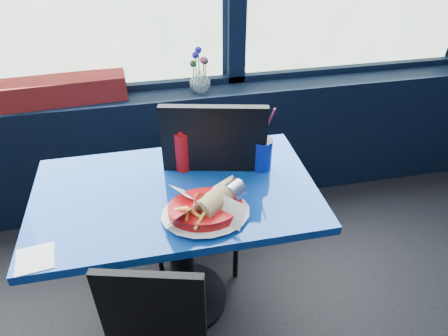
{
  "coord_description": "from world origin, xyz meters",
  "views": [
    {
      "loc": [
        0.24,
        0.67,
        1.83
      ],
      "look_at": [
        0.51,
        1.98,
        0.85
      ],
      "focal_mm": 32.0,
      "sensor_mm": 36.0,
      "label": 1
    }
  ],
  "objects_px": {
    "near_table": "(178,221)",
    "soda_cup": "(262,153)",
    "food_basket": "(207,207)",
    "flower_vase": "(200,78)",
    "planter_box": "(64,90)",
    "chair_near_back": "(204,176)",
    "ketchup_bottle": "(182,148)"
  },
  "relations": [
    {
      "from": "flower_vase",
      "to": "ketchup_bottle",
      "type": "height_order",
      "value": "flower_vase"
    },
    {
      "from": "planter_box",
      "to": "food_basket",
      "type": "bearing_deg",
      "value": -62.34
    },
    {
      "from": "near_table",
      "to": "flower_vase",
      "type": "xyz_separation_m",
      "value": [
        0.24,
        0.84,
        0.31
      ]
    },
    {
      "from": "ketchup_bottle",
      "to": "chair_near_back",
      "type": "bearing_deg",
      "value": 43.32
    },
    {
      "from": "food_basket",
      "to": "ketchup_bottle",
      "type": "xyz_separation_m",
      "value": [
        -0.06,
        0.33,
        0.07
      ]
    },
    {
      "from": "food_basket",
      "to": "soda_cup",
      "type": "height_order",
      "value": "soda_cup"
    },
    {
      "from": "chair_near_back",
      "to": "soda_cup",
      "type": "xyz_separation_m",
      "value": [
        0.24,
        -0.16,
        0.21
      ]
    },
    {
      "from": "food_basket",
      "to": "soda_cup",
      "type": "relative_size",
      "value": 1.13
    },
    {
      "from": "planter_box",
      "to": "chair_near_back",
      "type": "bearing_deg",
      "value": -45.38
    },
    {
      "from": "food_basket",
      "to": "chair_near_back",
      "type": "bearing_deg",
      "value": 69.41
    },
    {
      "from": "flower_vase",
      "to": "food_basket",
      "type": "bearing_deg",
      "value": -97.44
    },
    {
      "from": "flower_vase",
      "to": "food_basket",
      "type": "xyz_separation_m",
      "value": [
        -0.13,
        -1.02,
        -0.09
      ]
    },
    {
      "from": "planter_box",
      "to": "ketchup_bottle",
      "type": "distance_m",
      "value": 0.92
    },
    {
      "from": "flower_vase",
      "to": "soda_cup",
      "type": "xyz_separation_m",
      "value": [
        0.16,
        -0.75,
        -0.05
      ]
    },
    {
      "from": "flower_vase",
      "to": "chair_near_back",
      "type": "bearing_deg",
      "value": -97.79
    },
    {
      "from": "soda_cup",
      "to": "chair_near_back",
      "type": "bearing_deg",
      "value": 146.16
    },
    {
      "from": "chair_near_back",
      "to": "flower_vase",
      "type": "height_order",
      "value": "chair_near_back"
    },
    {
      "from": "chair_near_back",
      "to": "soda_cup",
      "type": "bearing_deg",
      "value": 159.01
    },
    {
      "from": "chair_near_back",
      "to": "soda_cup",
      "type": "distance_m",
      "value": 0.36
    },
    {
      "from": "chair_near_back",
      "to": "flower_vase",
      "type": "relative_size",
      "value": 4.08
    },
    {
      "from": "food_basket",
      "to": "ketchup_bottle",
      "type": "distance_m",
      "value": 0.34
    },
    {
      "from": "chair_near_back",
      "to": "food_basket",
      "type": "distance_m",
      "value": 0.47
    },
    {
      "from": "near_table",
      "to": "soda_cup",
      "type": "bearing_deg",
      "value": 12.43
    },
    {
      "from": "near_table",
      "to": "soda_cup",
      "type": "xyz_separation_m",
      "value": [
        0.4,
        0.09,
        0.26
      ]
    },
    {
      "from": "food_basket",
      "to": "flower_vase",
      "type": "bearing_deg",
      "value": 68.94
    },
    {
      "from": "chair_near_back",
      "to": "flower_vase",
      "type": "xyz_separation_m",
      "value": [
        0.08,
        0.59,
        0.27
      ]
    },
    {
      "from": "flower_vase",
      "to": "ketchup_bottle",
      "type": "relative_size",
      "value": 1.04
    },
    {
      "from": "flower_vase",
      "to": "ketchup_bottle",
      "type": "distance_m",
      "value": 0.72
    },
    {
      "from": "chair_near_back",
      "to": "planter_box",
      "type": "height_order",
      "value": "chair_near_back"
    },
    {
      "from": "planter_box",
      "to": "ketchup_bottle",
      "type": "bearing_deg",
      "value": -54.64
    },
    {
      "from": "near_table",
      "to": "soda_cup",
      "type": "distance_m",
      "value": 0.49
    },
    {
      "from": "near_table",
      "to": "planter_box",
      "type": "height_order",
      "value": "planter_box"
    }
  ]
}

